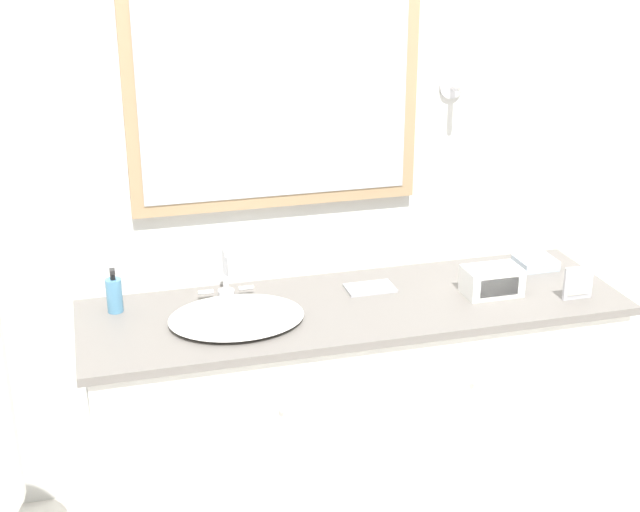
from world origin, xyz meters
name	(u,v)px	position (x,y,z in m)	size (l,w,h in m)	color
wall_back	(329,162)	(-0.01, 0.66, 1.28)	(8.00, 0.18, 2.55)	silver
vanity_counter	(354,405)	(0.00, 0.33, 0.42)	(1.97, 0.61, 0.84)	silver
sink_basin	(236,315)	(-0.44, 0.31, 0.86)	(0.47, 0.43, 0.20)	white
soap_bottle	(114,294)	(-0.84, 0.49, 0.91)	(0.06, 0.06, 0.17)	teal
appliance_box	(492,281)	(0.51, 0.28, 0.89)	(0.21, 0.13, 0.10)	white
picture_frame	(578,283)	(0.80, 0.16, 0.90)	(0.11, 0.01, 0.13)	#B2B2B7
hand_towel_near_sink	(536,263)	(0.80, 0.47, 0.86)	(0.15, 0.13, 0.04)	#A8B7C6
metal_tray	(370,288)	(0.09, 0.44, 0.85)	(0.18, 0.11, 0.01)	#ADADB2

